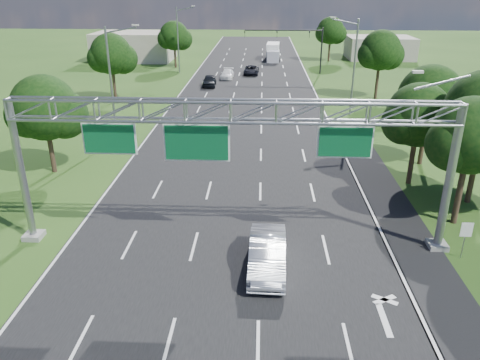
# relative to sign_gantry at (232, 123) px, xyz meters

# --- Properties ---
(ground) EXTENTS (220.00, 220.00, 0.00)m
(ground) POSITION_rel_sign_gantry_xyz_m (-0.33, 18.00, -6.89)
(ground) COLOR #244915
(ground) RESTS_ON ground
(road) EXTENTS (18.00, 180.00, 0.02)m
(road) POSITION_rel_sign_gantry_xyz_m (-0.33, 18.00, -6.89)
(road) COLOR black
(road) RESTS_ON ground
(road_flare) EXTENTS (3.00, 30.00, 0.02)m
(road_flare) POSITION_rel_sign_gantry_xyz_m (9.87, 2.00, -6.89)
(road_flare) COLOR black
(road_flare) RESTS_ON ground
(sign_gantry) EXTENTS (23.50, 1.00, 9.56)m
(sign_gantry) POSITION_rel_sign_gantry_xyz_m (0.00, 0.00, 0.00)
(sign_gantry) COLOR gray
(sign_gantry) RESTS_ON ground
(regulatory_sign) EXTENTS (0.60, 0.08, 2.10)m
(regulatory_sign) POSITION_rel_sign_gantry_xyz_m (12.07, -1.02, -5.38)
(regulatory_sign) COLOR gray
(regulatory_sign) RESTS_ON ground
(traffic_signal) EXTENTS (12.21, 0.24, 7.00)m
(traffic_signal) POSITION_rel_sign_gantry_xyz_m (7.15, 53.00, -1.72)
(traffic_signal) COLOR black
(traffic_signal) RESTS_ON ground
(streetlight_l_near) EXTENTS (2.97, 0.22, 10.16)m
(streetlight_l_near) POSITION_rel_sign_gantry_xyz_m (-11.63, 18.00, -1.31)
(streetlight_l_near) COLOR gray
(streetlight_l_near) RESTS_ON ground
(streetlight_l_far) EXTENTS (2.97, 0.22, 10.16)m
(streetlight_l_far) POSITION_rel_sign_gantry_xyz_m (-11.63, 53.00, -1.31)
(streetlight_l_far) COLOR gray
(streetlight_l_far) RESTS_ON ground
(streetlight_r_mid) EXTENTS (2.97, 0.22, 10.16)m
(streetlight_r_mid) POSITION_rel_sign_gantry_xyz_m (10.97, 28.00, -1.31)
(streetlight_r_mid) COLOR gray
(streetlight_r_mid) RESTS_ON ground
(tree_cluster_right) EXTENTS (9.91, 14.60, 8.68)m
(tree_cluster_right) POSITION_rel_sign_gantry_xyz_m (14.47, 7.19, -1.58)
(tree_cluster_right) COLOR #2D2116
(tree_cluster_right) RESTS_ON ground
(tree_verge_la) EXTENTS (5.76, 4.80, 7.40)m
(tree_verge_la) POSITION_rel_sign_gantry_xyz_m (-14.25, 10.04, -2.13)
(tree_verge_la) COLOR #2D2116
(tree_verge_la) RESTS_ON ground
(tree_verge_lb) EXTENTS (5.76, 4.80, 8.06)m
(tree_verge_lb) POSITION_rel_sign_gantry_xyz_m (-16.25, 33.04, -1.48)
(tree_verge_lb) COLOR #2D2116
(tree_verge_lb) RESTS_ON ground
(tree_verge_lc) EXTENTS (5.76, 4.80, 7.62)m
(tree_verge_lc) POSITION_rel_sign_gantry_xyz_m (-13.25, 58.04, -1.92)
(tree_verge_lc) COLOR #2D2116
(tree_verge_lc) RESTS_ON ground
(tree_verge_rd) EXTENTS (5.76, 4.80, 8.28)m
(tree_verge_rd) POSITION_rel_sign_gantry_xyz_m (15.75, 36.04, -1.26)
(tree_verge_rd) COLOR #2D2116
(tree_verge_rd) RESTS_ON ground
(tree_verge_re) EXTENTS (5.76, 4.80, 7.84)m
(tree_verge_re) POSITION_rel_sign_gantry_xyz_m (13.75, 66.04, -1.70)
(tree_verge_re) COLOR #2D2116
(tree_verge_re) RESTS_ON ground
(building_left) EXTENTS (14.00, 10.00, 5.00)m
(building_left) POSITION_rel_sign_gantry_xyz_m (-22.33, 66.00, -4.39)
(building_left) COLOR #9F9785
(building_left) RESTS_ON ground
(building_right) EXTENTS (12.00, 9.00, 4.00)m
(building_right) POSITION_rel_sign_gantry_xyz_m (23.67, 70.00, -4.89)
(building_right) COLOR #9F9785
(building_right) RESTS_ON ground
(silver_sedan) EXTENTS (1.94, 5.22, 1.70)m
(silver_sedan) POSITION_rel_sign_gantry_xyz_m (1.86, -2.46, -6.04)
(silver_sedan) COLOR silver
(silver_sedan) RESTS_ON ground
(car_queue_a) EXTENTS (1.92, 4.47, 1.28)m
(car_queue_a) POSITION_rel_sign_gantry_xyz_m (-3.79, 48.51, -6.25)
(car_queue_a) COLOR white
(car_queue_a) RESTS_ON ground
(car_queue_b) EXTENTS (2.38, 4.85, 1.33)m
(car_queue_b) POSITION_rel_sign_gantry_xyz_m (-0.24, 52.01, -6.23)
(car_queue_b) COLOR black
(car_queue_b) RESTS_ON ground
(car_queue_c) EXTENTS (1.93, 4.48, 1.51)m
(car_queue_c) POSITION_rel_sign_gantry_xyz_m (-5.87, 42.52, -6.14)
(car_queue_c) COLOR black
(car_queue_c) RESTS_ON ground
(box_truck) EXTENTS (2.59, 7.89, 2.95)m
(box_truck) POSITION_rel_sign_gantry_xyz_m (3.44, 67.22, -5.48)
(box_truck) COLOR white
(box_truck) RESTS_ON ground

